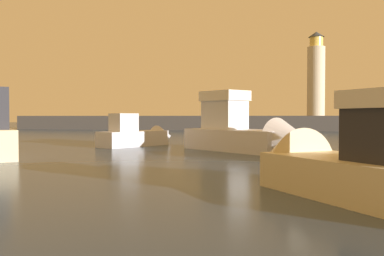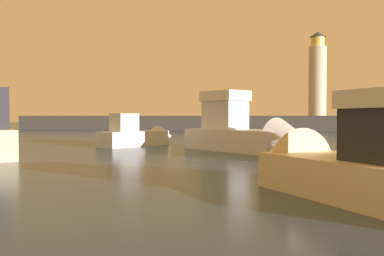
% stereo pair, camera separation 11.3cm
% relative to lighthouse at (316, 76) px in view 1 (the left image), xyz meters
% --- Properties ---
extents(ground_plane, '(220.00, 220.00, 0.00)m').
position_rel_lighthouse_xyz_m(ground_plane, '(-8.19, -32.36, -8.26)').
color(ground_plane, '#2D3D51').
extents(breakwater, '(82.77, 4.15, 2.30)m').
position_rel_lighthouse_xyz_m(breakwater, '(-8.19, 0.00, -7.11)').
color(breakwater, '#423F3D').
rests_on(breakwater, ground_plane).
extents(lighthouse, '(2.60, 2.60, 12.58)m').
position_rel_lighthouse_xyz_m(lighthouse, '(0.00, 0.00, 0.00)').
color(lighthouse, beige).
rests_on(lighthouse, breakwater).
extents(motorboat_1, '(9.14, 8.02, 4.47)m').
position_rel_lighthouse_xyz_m(motorboat_1, '(-6.10, -39.99, -7.15)').
color(motorboat_1, silver).
rests_on(motorboat_1, ground_plane).
extents(motorboat_2, '(6.98, 8.14, 3.48)m').
position_rel_lighthouse_xyz_m(motorboat_2, '(-2.56, -53.40, -7.48)').
color(motorboat_2, beige).
rests_on(motorboat_2, ground_plane).
extents(motorboat_5, '(4.64, 6.83, 2.65)m').
position_rel_lighthouse_xyz_m(motorboat_5, '(-14.60, -36.36, -7.51)').
color(motorboat_5, silver).
rests_on(motorboat_5, ground_plane).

